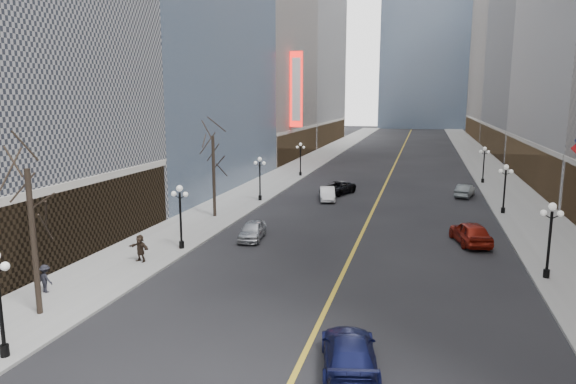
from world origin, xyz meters
The scene contains 23 objects.
sidewalk_east centered at (14.00, 70.00, 0.07)m, with size 6.00×230.00×0.15m, color gray.
sidewalk_west centered at (-14.00, 70.00, 0.07)m, with size 6.00×230.00×0.15m, color gray.
lane_line centered at (0.00, 80.00, 0.01)m, with size 0.25×200.00×0.02m, color gold.
bldg_east_c centered at (29.88, 106.00, 24.18)m, with size 26.60×40.60×48.80m.
bldg_east_d centered at (29.90, 149.00, 31.17)m, with size 26.60×46.60×62.80m.
bldg_west_c centered at (-29.88, 87.00, 25.19)m, with size 26.60×30.60×50.80m.
streetlamp_east_1 centered at (11.80, 30.00, 2.90)m, with size 1.26×0.44×4.52m.
streetlamp_east_2 centered at (11.80, 48.00, 2.90)m, with size 1.26×0.44×4.52m.
streetlamp_east_3 centered at (11.80, 66.00, 2.90)m, with size 1.26×0.44×4.52m.
streetlamp_west_1 centered at (-11.80, 30.00, 2.90)m, with size 1.26×0.44×4.52m.
streetlamp_west_2 centered at (-11.80, 48.00, 2.90)m, with size 1.26×0.44×4.52m.
streetlamp_west_3 centered at (-11.80, 66.00, 2.90)m, with size 1.26×0.44×4.52m.
theatre_marquee centered at (-15.88, 80.00, 12.00)m, with size 2.00×0.55×12.00m.
tree_west_near centered at (-13.50, 18.00, 6.24)m, with size 3.60×3.60×7.92m.
tree_west_far centered at (-13.50, 40.00, 6.24)m, with size 3.60×3.60×7.92m.
car_nb_near centered at (-7.88, 33.99, 0.71)m, with size 1.67×4.15×1.41m, color #B4B7BC.
car_nb_mid centered at (-5.14, 50.39, 0.70)m, with size 1.49×4.27×1.41m, color silver.
car_nb_far centered at (-4.73, 54.22, 0.71)m, with size 2.35×5.10×1.42m, color black.
car_sb_near centered at (2.00, 16.71, 0.76)m, with size 2.14×5.25×1.52m, color #111542.
car_sb_mid centered at (8.06, 36.93, 0.85)m, with size 2.02×5.02×1.71m, color maroon.
car_sb_far centered at (9.00, 56.14, 0.70)m, with size 1.47×4.23×1.39m, color #535A5B.
ped_west_walk centered at (-15.15, 20.43, 0.93)m, with size 1.01×0.41×1.56m, color black.
ped_west_far centered at (-13.01, 26.58, 1.05)m, with size 1.66×0.48×1.79m, color #2D2219.
Camera 1 is at (4.45, -1.88, 10.58)m, focal length 32.00 mm.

